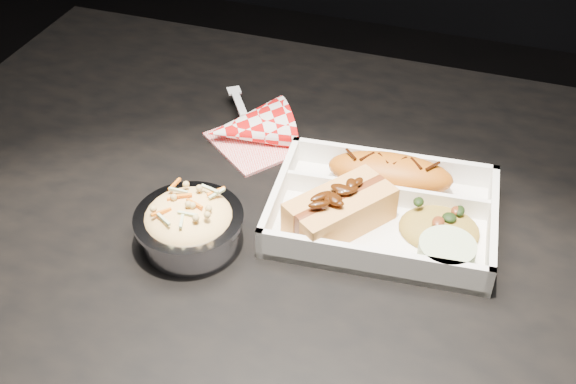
# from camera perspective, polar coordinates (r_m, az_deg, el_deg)

# --- Properties ---
(dining_table) EXTENTS (1.20, 0.80, 0.75)m
(dining_table) POSITION_cam_1_polar(r_m,az_deg,el_deg) (0.89, 4.11, -6.91)
(dining_table) COLOR black
(dining_table) RESTS_ON ground
(food_tray) EXTENTS (0.27, 0.20, 0.04)m
(food_tray) POSITION_cam_1_polar(r_m,az_deg,el_deg) (0.83, 7.46, -1.76)
(food_tray) COLOR white
(food_tray) RESTS_ON dining_table
(fried_pastry) EXTENTS (0.15, 0.07, 0.04)m
(fried_pastry) POSITION_cam_1_polar(r_m,az_deg,el_deg) (0.86, 8.07, 1.52)
(fried_pastry) COLOR #B45A12
(fried_pastry) RESTS_ON food_tray
(hotdog) EXTENTS (0.12, 0.13, 0.06)m
(hotdog) POSITION_cam_1_polar(r_m,az_deg,el_deg) (0.80, 4.15, -1.27)
(hotdog) COLOR #E39C4D
(hotdog) RESTS_ON food_tray
(fried_rice_mound) EXTENTS (0.10, 0.08, 0.03)m
(fried_rice_mound) POSITION_cam_1_polar(r_m,az_deg,el_deg) (0.81, 11.95, -2.29)
(fried_rice_mound) COLOR #A98731
(fried_rice_mound) RESTS_ON food_tray
(cupcake_liner) EXTENTS (0.06, 0.06, 0.03)m
(cupcake_liner) POSITION_cam_1_polar(r_m,az_deg,el_deg) (0.78, 12.39, -4.85)
(cupcake_liner) COLOR #B2C696
(cupcake_liner) RESTS_ON food_tray
(foil_coleslaw_cup) EXTENTS (0.12, 0.12, 0.07)m
(foil_coleslaw_cup) POSITION_cam_1_polar(r_m,az_deg,el_deg) (0.79, -7.82, -2.46)
(foil_coleslaw_cup) COLOR silver
(foil_coleslaw_cup) RESTS_ON dining_table
(napkin_fork) EXTENTS (0.15, 0.17, 0.10)m
(napkin_fork) POSITION_cam_1_polar(r_m,az_deg,el_deg) (0.95, -3.16, 5.05)
(napkin_fork) COLOR red
(napkin_fork) RESTS_ON dining_table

